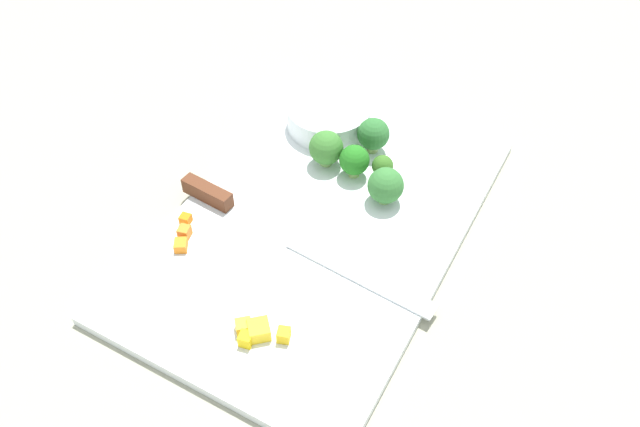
{
  "coord_description": "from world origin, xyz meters",
  "views": [
    {
      "loc": [
        -0.44,
        -0.24,
        0.55
      ],
      "look_at": [
        0.0,
        0.0,
        0.02
      ],
      "focal_mm": 36.11,
      "sensor_mm": 36.0,
      "label": 1
    }
  ],
  "objects": [
    {
      "name": "carrot_dice_0",
      "position": [
        -0.08,
        0.13,
        0.02
      ],
      "size": [
        0.01,
        0.01,
        0.01
      ],
      "primitive_type": "cube",
      "rotation": [
        0.0,
        0.0,
        0.16
      ],
      "color": "orange",
      "rests_on": "cutting_board"
    },
    {
      "name": "broccoli_floret_2",
      "position": [
        0.09,
        0.04,
        0.04
      ],
      "size": [
        0.04,
        0.04,
        0.05
      ],
      "color": "#95C369",
      "rests_on": "cutting_board"
    },
    {
      "name": "chef_knife",
      "position": [
        -0.04,
        0.06,
        0.02
      ],
      "size": [
        0.05,
        0.33,
        0.02
      ],
      "rotation": [
        0.0,
        0.0,
        4.63
      ],
      "color": "silver",
      "rests_on": "cutting_board"
    },
    {
      "name": "pepper_dice_1",
      "position": [
        -0.16,
        -0.02,
        0.02
      ],
      "size": [
        0.03,
        0.03,
        0.02
      ],
      "primitive_type": "cube",
      "rotation": [
        0.0,
        0.0,
        2.3
      ],
      "color": "yellow",
      "rests_on": "cutting_board"
    },
    {
      "name": "broccoli_floret_3",
      "position": [
        0.06,
        -0.05,
        0.04
      ],
      "size": [
        0.04,
        0.04,
        0.05
      ],
      "color": "#84AC5C",
      "rests_on": "cutting_board"
    },
    {
      "name": "cutting_board",
      "position": [
        0.0,
        0.0,
        0.01
      ],
      "size": [
        0.48,
        0.31,
        0.01
      ],
      "primitive_type": "cube",
      "color": "white",
      "rests_on": "ground_plane"
    },
    {
      "name": "pepper_dice_0",
      "position": [
        -0.18,
        -0.02,
        0.02
      ],
      "size": [
        0.02,
        0.01,
        0.01
      ],
      "primitive_type": "cube",
      "rotation": [
        0.0,
        0.0,
        0.2
      ],
      "color": "yellow",
      "rests_on": "cutting_board"
    },
    {
      "name": "ground_plane",
      "position": [
        0.0,
        0.0,
        0.0
      ],
      "size": [
        4.0,
        4.0,
        0.0
      ],
      "primitive_type": "plane",
      "color": "#9D9B85"
    },
    {
      "name": "pepper_dice_2",
      "position": [
        -0.16,
        -0.05,
        0.02
      ],
      "size": [
        0.02,
        0.02,
        0.01
      ],
      "primitive_type": "cube",
      "rotation": [
        0.0,
        0.0,
        1.9
      ],
      "color": "yellow",
      "rests_on": "cutting_board"
    },
    {
      "name": "broccoli_floret_1",
      "position": [
        0.09,
        -0.0,
        0.04
      ],
      "size": [
        0.04,
        0.04,
        0.04
      ],
      "color": "#95BA64",
      "rests_on": "cutting_board"
    },
    {
      "name": "carrot_dice_2",
      "position": [
        -0.1,
        0.12,
        0.02
      ],
      "size": [
        0.02,
        0.02,
        0.01
      ],
      "primitive_type": "cube",
      "rotation": [
        0.0,
        0.0,
        0.23
      ],
      "color": "orange",
      "rests_on": "cutting_board"
    },
    {
      "name": "carrot_dice_1",
      "position": [
        -0.11,
        0.11,
        0.02
      ],
      "size": [
        0.02,
        0.02,
        0.01
      ],
      "primitive_type": "cube",
      "rotation": [
        0.0,
        0.0,
        2.12
      ],
      "color": "orange",
      "rests_on": "cutting_board"
    },
    {
      "name": "prep_bowl",
      "position": [
        0.16,
        0.07,
        0.03
      ],
      "size": [
        0.11,
        0.11,
        0.03
      ],
      "primitive_type": "cylinder",
      "color": "white",
      "rests_on": "cutting_board"
    },
    {
      "name": "broccoli_floret_0",
      "position": [
        0.1,
        -0.03,
        0.03
      ],
      "size": [
        0.03,
        0.03,
        0.03
      ],
      "color": "#8DB958",
      "rests_on": "cutting_board"
    },
    {
      "name": "pepper_dice_3",
      "position": [
        -0.17,
        -0.01,
        0.02
      ],
      "size": [
        0.02,
        0.02,
        0.01
      ],
      "primitive_type": "cube",
      "rotation": [
        0.0,
        0.0,
        0.72
      ],
      "color": "yellow",
      "rests_on": "cutting_board"
    },
    {
      "name": "broccoli_floret_4",
      "position": [
        0.14,
        -0.0,
        0.04
      ],
      "size": [
        0.04,
        0.04,
        0.05
      ],
      "color": "#94AD65",
      "rests_on": "cutting_board"
    }
  ]
}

